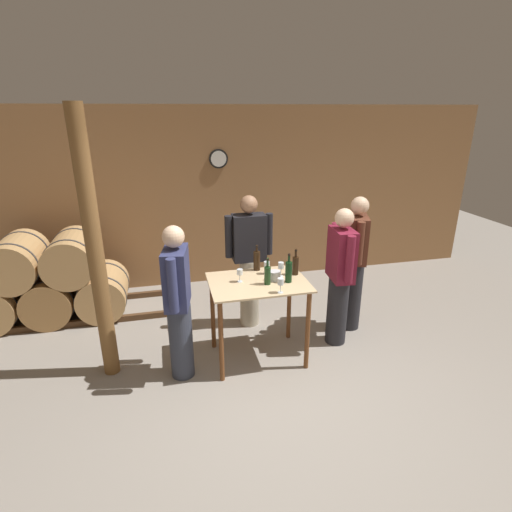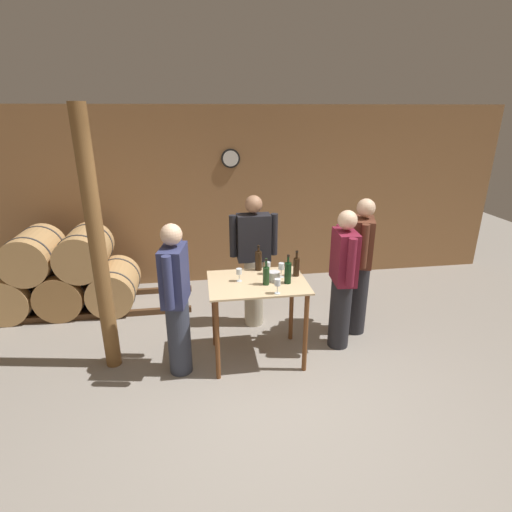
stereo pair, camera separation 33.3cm
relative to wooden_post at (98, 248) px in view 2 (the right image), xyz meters
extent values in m
plane|color=gray|center=(1.68, -0.84, -1.35)|extent=(14.00, 14.00, 0.00)
cube|color=#996B42|center=(1.68, 2.18, 0.00)|extent=(8.40, 0.05, 2.70)
cylinder|color=black|center=(1.52, 2.14, 0.59)|extent=(0.28, 0.03, 0.28)
cylinder|color=white|center=(1.52, 2.12, 0.59)|extent=(0.23, 0.01, 0.23)
cube|color=#4C331E|center=(-0.85, 1.09, -1.31)|extent=(3.39, 0.06, 0.08)
cube|color=#4C331E|center=(-0.85, 1.76, -1.31)|extent=(3.39, 0.06, 0.08)
cylinder|color=tan|center=(-1.50, 1.43, -1.04)|extent=(0.62, 0.84, 0.62)
cylinder|color=#38383D|center=(-1.50, 1.17, -1.04)|extent=(0.63, 0.03, 0.63)
cylinder|color=#38383D|center=(-1.50, 1.68, -1.04)|extent=(0.63, 0.03, 0.63)
cylinder|color=#9E7242|center=(-0.85, 1.43, -1.04)|extent=(0.62, 0.84, 0.62)
cylinder|color=#38383D|center=(-0.85, 1.17, -1.04)|extent=(0.63, 0.03, 0.63)
cylinder|color=#38383D|center=(-0.85, 1.68, -1.04)|extent=(0.63, 0.03, 0.63)
cylinder|color=tan|center=(-0.21, 1.43, -1.04)|extent=(0.62, 0.84, 0.62)
cylinder|color=#38383D|center=(-0.21, 1.17, -1.04)|extent=(0.63, 0.03, 0.63)
cylinder|color=#38383D|center=(-0.21, 1.68, -1.04)|extent=(0.63, 0.03, 0.63)
cylinder|color=tan|center=(-1.18, 1.43, -0.52)|extent=(0.62, 0.84, 0.62)
cylinder|color=#38383D|center=(-1.18, 1.17, -0.52)|extent=(0.63, 0.03, 0.63)
cylinder|color=#38383D|center=(-1.18, 1.68, -0.52)|extent=(0.63, 0.03, 0.63)
cylinder|color=tan|center=(-0.53, 1.43, -0.52)|extent=(0.62, 0.84, 0.62)
cylinder|color=#38383D|center=(-0.53, 1.17, -0.52)|extent=(0.63, 0.03, 0.63)
cylinder|color=#38383D|center=(-0.53, 1.68, -0.52)|extent=(0.63, 0.03, 0.63)
cube|color=#D1B284|center=(1.58, -0.11, -0.43)|extent=(1.03, 0.75, 0.02)
cylinder|color=brown|center=(1.12, -0.42, -0.90)|extent=(0.05, 0.05, 0.91)
cylinder|color=brown|center=(2.04, -0.42, -0.90)|extent=(0.05, 0.05, 0.91)
cylinder|color=brown|center=(1.12, 0.21, -0.90)|extent=(0.05, 0.05, 0.91)
cylinder|color=brown|center=(2.04, 0.21, -0.90)|extent=(0.05, 0.05, 0.91)
cylinder|color=brown|center=(0.00, 0.00, 0.00)|extent=(0.16, 0.16, 2.70)
cylinder|color=black|center=(1.64, 0.21, -0.31)|extent=(0.08, 0.08, 0.22)
cylinder|color=black|center=(1.64, 0.21, -0.17)|extent=(0.02, 0.02, 0.08)
cylinder|color=black|center=(1.64, 0.21, -0.14)|extent=(0.03, 0.03, 0.02)
cylinder|color=#193819|center=(1.66, -0.19, -0.33)|extent=(0.07, 0.07, 0.19)
cylinder|color=#193819|center=(1.66, -0.19, -0.18)|extent=(0.02, 0.02, 0.10)
cylinder|color=black|center=(1.66, -0.19, -0.14)|extent=(0.03, 0.03, 0.02)
cylinder|color=black|center=(1.88, -0.19, -0.31)|extent=(0.07, 0.07, 0.22)
cylinder|color=black|center=(1.88, -0.19, -0.15)|extent=(0.02, 0.02, 0.09)
cylinder|color=black|center=(1.88, -0.19, -0.12)|extent=(0.03, 0.03, 0.02)
cylinder|color=black|center=(2.02, -0.01, -0.32)|extent=(0.07, 0.07, 0.20)
cylinder|color=black|center=(2.02, -0.01, -0.17)|extent=(0.02, 0.02, 0.09)
cylinder|color=black|center=(2.02, -0.01, -0.14)|extent=(0.03, 0.03, 0.02)
cylinder|color=silver|center=(1.39, -0.07, -0.42)|extent=(0.06, 0.06, 0.00)
cylinder|color=silver|center=(1.39, -0.07, -0.38)|extent=(0.01, 0.01, 0.08)
cylinder|color=silver|center=(1.39, -0.07, -0.31)|extent=(0.06, 0.06, 0.06)
cylinder|color=silver|center=(1.72, 0.08, -0.42)|extent=(0.06, 0.06, 0.00)
cylinder|color=silver|center=(1.72, 0.08, -0.38)|extent=(0.01, 0.01, 0.08)
cylinder|color=silver|center=(1.72, 0.08, -0.31)|extent=(0.06, 0.06, 0.06)
cylinder|color=silver|center=(1.73, -0.42, -0.42)|extent=(0.06, 0.06, 0.00)
cylinder|color=silver|center=(1.73, -0.42, -0.37)|extent=(0.01, 0.01, 0.08)
cylinder|color=silver|center=(1.73, -0.42, -0.30)|extent=(0.06, 0.06, 0.07)
cylinder|color=silver|center=(1.85, -0.03, -0.42)|extent=(0.06, 0.06, 0.00)
cylinder|color=silver|center=(1.85, -0.03, -0.37)|extent=(0.01, 0.01, 0.09)
cylinder|color=silver|center=(1.85, -0.03, -0.29)|extent=(0.06, 0.06, 0.07)
cylinder|color=silver|center=(1.76, -0.11, -0.37)|extent=(0.12, 0.12, 0.10)
cylinder|color=#232328|center=(2.88, 0.27, -0.90)|extent=(0.24, 0.24, 0.90)
cube|color=#592D1E|center=(2.88, 0.27, -0.17)|extent=(0.34, 0.45, 0.56)
sphere|color=beige|center=(2.88, 0.27, 0.24)|extent=(0.21, 0.21, 0.21)
cylinder|color=#592D1E|center=(2.96, 0.50, -0.14)|extent=(0.09, 0.09, 0.50)
cylinder|color=#592D1E|center=(2.79, 0.04, -0.14)|extent=(0.09, 0.09, 0.50)
cylinder|color=#232328|center=(2.56, -0.01, -0.94)|extent=(0.24, 0.24, 0.82)
cube|color=maroon|center=(2.56, -0.01, -0.24)|extent=(0.25, 0.42, 0.59)
sphere|color=beige|center=(2.56, -0.01, 0.18)|extent=(0.21, 0.21, 0.21)
cylinder|color=maroon|center=(2.58, 0.24, -0.21)|extent=(0.09, 0.09, 0.53)
cylinder|color=maroon|center=(2.54, -0.26, -0.21)|extent=(0.09, 0.09, 0.53)
cylinder|color=#B7AD93|center=(1.65, 0.66, -0.91)|extent=(0.24, 0.24, 0.89)
cube|color=black|center=(1.65, 0.66, -0.18)|extent=(0.40, 0.22, 0.57)
sphere|color=#9E7051|center=(1.65, 0.66, 0.23)|extent=(0.21, 0.21, 0.21)
cylinder|color=black|center=(1.90, 0.66, -0.15)|extent=(0.09, 0.09, 0.52)
cylinder|color=black|center=(1.40, 0.66, -0.15)|extent=(0.09, 0.09, 0.52)
cylinder|color=#333847|center=(0.74, -0.23, -0.94)|extent=(0.24, 0.24, 0.82)
cube|color=navy|center=(0.74, -0.23, -0.24)|extent=(0.29, 0.43, 0.58)
sphere|color=beige|center=(0.74, -0.23, 0.18)|extent=(0.21, 0.21, 0.21)
cylinder|color=navy|center=(0.69, -0.48, -0.21)|extent=(0.09, 0.09, 0.52)
cylinder|color=navy|center=(0.78, 0.01, -0.21)|extent=(0.09, 0.09, 0.52)
camera|label=1|loc=(0.66, -3.84, 1.29)|focal=28.00mm
camera|label=2|loc=(0.99, -3.90, 1.29)|focal=28.00mm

